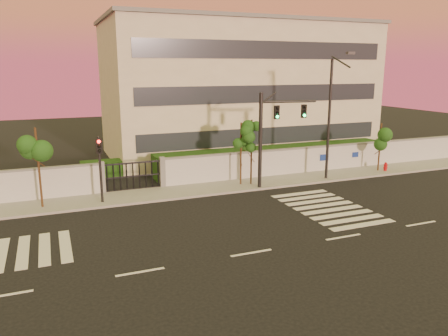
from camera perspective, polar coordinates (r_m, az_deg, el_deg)
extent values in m
plane|color=black|center=(19.96, 3.58, -11.02)|extent=(120.00, 120.00, 0.00)
cube|color=gray|center=(29.19, -5.35, -3.05)|extent=(60.00, 3.00, 0.15)
cube|color=#B4B6BC|center=(36.91, 15.98, 1.38)|extent=(31.00, 0.30, 2.00)
cube|color=slate|center=(36.72, 16.09, 3.00)|extent=(31.00, 0.36, 0.12)
cube|color=slate|center=(29.41, -15.61, -1.29)|extent=(0.35, 0.35, 2.20)
cube|color=slate|center=(30.08, -8.04, -0.62)|extent=(0.35, 0.35, 2.20)
cube|color=#153510|center=(35.99, 6.58, 1.35)|extent=(20.00, 2.00, 1.80)
cube|color=#153510|center=(34.60, -13.26, 0.10)|extent=(6.00, 1.50, 1.20)
cube|color=beige|center=(42.04, 1.81, 10.11)|extent=(24.00, 12.00, 12.00)
cube|color=#262D38|center=(36.99, 5.55, 4.21)|extent=(22.00, 0.08, 1.40)
cube|color=#262D38|center=(36.62, 5.67, 9.63)|extent=(22.00, 0.08, 1.40)
cube|color=#262D38|center=(36.59, 5.80, 15.11)|extent=(22.00, 0.08, 1.40)
cube|color=slate|center=(42.18, 1.87, 18.42)|extent=(24.40, 12.40, 0.30)
cube|color=silver|center=(22.09, -27.12, -10.04)|extent=(0.50, 4.00, 0.02)
cube|color=silver|center=(22.01, -24.76, -9.87)|extent=(0.50, 4.00, 0.02)
cube|color=silver|center=(21.97, -22.39, -9.69)|extent=(0.50, 4.00, 0.02)
cube|color=silver|center=(21.96, -20.02, -9.49)|extent=(0.50, 4.00, 0.02)
cube|color=silver|center=(24.35, 17.68, -7.09)|extent=(4.00, 0.50, 0.02)
cube|color=silver|center=(25.00, 16.37, -6.47)|extent=(4.00, 0.50, 0.02)
cube|color=silver|center=(25.66, 15.13, -5.88)|extent=(4.00, 0.50, 0.02)
cube|color=silver|center=(26.34, 13.95, -5.32)|extent=(4.00, 0.50, 0.02)
cube|color=silver|center=(27.04, 12.84, -4.78)|extent=(4.00, 0.50, 0.02)
cube|color=silver|center=(27.74, 11.78, -4.27)|extent=(4.00, 0.50, 0.02)
cube|color=silver|center=(28.46, 10.78, -3.79)|extent=(4.00, 0.50, 0.02)
cube|color=silver|center=(29.18, 9.83, -3.32)|extent=(4.00, 0.50, 0.02)
cube|color=silver|center=(18.42, -26.84, -14.63)|extent=(2.00, 0.15, 0.01)
cube|color=silver|center=(18.54, -10.89, -13.19)|extent=(2.00, 0.15, 0.01)
cube|color=silver|center=(19.96, 3.58, -11.00)|extent=(2.00, 0.15, 0.01)
cube|color=silver|center=(22.43, 15.32, -8.68)|extent=(2.00, 0.15, 0.01)
cube|color=silver|center=(25.65, 24.33, -6.63)|extent=(2.00, 0.15, 0.01)
cylinder|color=#382314|center=(27.24, -23.01, -0.15)|extent=(0.13, 0.13, 4.82)
sphere|color=#1D4413|center=(26.97, -23.29, 2.85)|extent=(1.17, 1.17, 1.17)
sphere|color=#1D4413|center=(27.30, -22.37, 1.49)|extent=(0.89, 0.89, 0.89)
sphere|color=#1D4413|center=(26.90, -23.87, 1.72)|extent=(0.85, 0.85, 0.85)
cylinder|color=#382314|center=(30.10, 2.22, 1.73)|extent=(0.12, 0.12, 4.47)
sphere|color=#1D4413|center=(29.87, 2.24, 4.25)|extent=(1.07, 1.07, 1.07)
sphere|color=#1D4413|center=(30.29, 2.67, 3.08)|extent=(0.81, 0.81, 0.81)
sphere|color=#1D4413|center=(29.69, 1.84, 3.33)|extent=(0.78, 0.78, 0.78)
cylinder|color=#382314|center=(30.20, 3.59, 1.92)|extent=(0.11, 0.11, 4.65)
sphere|color=#1D4413|center=(29.96, 3.62, 4.54)|extent=(1.03, 1.03, 1.03)
sphere|color=#1D4413|center=(30.38, 4.01, 3.32)|extent=(0.79, 0.79, 0.79)
sphere|color=#1D4413|center=(29.79, 3.24, 3.59)|extent=(0.75, 0.75, 0.75)
cylinder|color=#382314|center=(36.38, 19.66, 2.48)|extent=(0.12, 0.12, 3.90)
sphere|color=#1D4413|center=(36.20, 19.80, 4.29)|extent=(1.12, 1.12, 1.12)
sphere|color=#1D4413|center=(36.67, 19.94, 3.46)|extent=(0.86, 0.86, 0.86)
sphere|color=#1D4413|center=(35.94, 19.55, 3.63)|extent=(0.82, 0.82, 0.82)
cylinder|color=black|center=(29.25, 4.76, 3.40)|extent=(0.25, 0.25, 6.52)
cylinder|color=black|center=(29.89, 8.32, 8.59)|extent=(3.96, 0.87, 0.17)
cube|color=black|center=(29.49, 6.90, 7.24)|extent=(0.37, 0.19, 0.95)
sphere|color=#0CF259|center=(29.42, 6.99, 6.65)|extent=(0.21, 0.21, 0.21)
cube|color=black|center=(30.56, 10.39, 7.32)|extent=(0.37, 0.19, 0.95)
sphere|color=#0CF259|center=(30.49, 10.47, 6.75)|extent=(0.21, 0.21, 0.21)
cylinder|color=black|center=(27.10, -15.83, -0.37)|extent=(0.15, 0.15, 4.16)
cube|color=black|center=(26.75, -16.02, 2.78)|extent=(0.32, 0.17, 0.83)
sphere|color=red|center=(26.60, -16.03, 3.29)|extent=(0.18, 0.18, 0.18)
cylinder|color=black|center=(32.31, 13.54, 5.95)|extent=(0.20, 0.20, 8.71)
cylinder|color=black|center=(31.30, 15.01, 13.25)|extent=(0.11, 2.08, 0.85)
cube|color=#3F3F44|center=(30.53, 16.20, 14.22)|extent=(0.54, 0.27, 0.16)
cylinder|color=#AB0B11|center=(36.77, 20.32, -0.13)|extent=(0.24, 0.24, 0.55)
cylinder|color=#AB0B11|center=(36.70, 20.36, 0.37)|extent=(0.31, 0.31, 0.11)
sphere|color=#AB0B11|center=(36.67, 20.37, 0.56)|extent=(0.20, 0.20, 0.20)
cylinder|color=#AB0B11|center=(36.74, 20.33, 0.04)|extent=(0.33, 0.23, 0.11)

